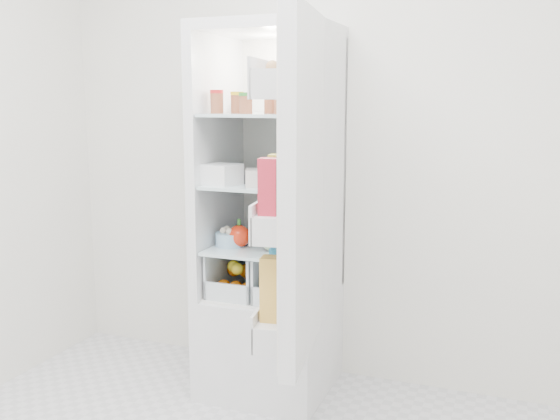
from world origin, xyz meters
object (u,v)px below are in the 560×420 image
at_px(refrigerator, 273,258).
at_px(red_cabbage, 274,228).
at_px(mushroom_bowl, 230,239).
at_px(fridge_door, 296,196).

relative_size(refrigerator, red_cabbage, 11.83).
relative_size(refrigerator, mushroom_bowl, 12.57).
distance_m(red_cabbage, mushroom_bowl, 0.23).
bearing_deg(refrigerator, red_cabbage, -52.27).
bearing_deg(fridge_door, mushroom_bowl, 37.62).
height_order(refrigerator, fridge_door, refrigerator).
bearing_deg(mushroom_bowl, refrigerator, 41.91).
height_order(red_cabbage, fridge_door, fridge_door).
bearing_deg(refrigerator, mushroom_bowl, -138.09).
bearing_deg(red_cabbage, fridge_door, -61.61).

